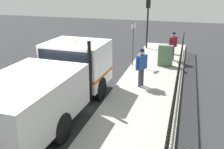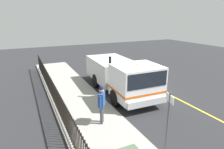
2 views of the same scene
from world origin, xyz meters
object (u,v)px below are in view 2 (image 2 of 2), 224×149
Objects in this scene: work_truck at (122,74)px; worker_standing at (102,101)px; street_sign at (168,119)px; traffic_cone at (124,71)px.

work_truck is 4.01m from worker_standing.
street_sign is at bearing -127.16° from worker_standing.
worker_standing is at bearing 53.95° from traffic_cone.
work_truck is at bearing -104.86° from street_sign.
traffic_cone is at bearing -1.95° from worker_standing.
work_truck is 4.32m from traffic_cone.
worker_standing is at bearing -71.26° from street_sign.
street_sign is at bearing 68.71° from traffic_cone.
street_sign is (3.77, 9.68, 1.35)m from traffic_cone.
work_truck is at bearing -7.30° from worker_standing.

